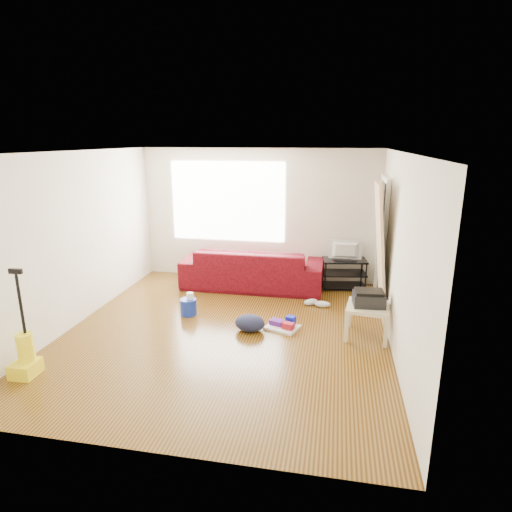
% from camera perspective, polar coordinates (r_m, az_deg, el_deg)
% --- Properties ---
extents(room, '(4.51, 5.01, 2.51)m').
position_cam_1_polar(room, '(5.92, -3.09, 1.60)').
color(room, '#402409').
rests_on(room, ground).
extents(sofa, '(2.55, 1.00, 0.75)m').
position_cam_1_polar(sofa, '(7.98, -0.43, -4.10)').
color(sofa, black).
rests_on(sofa, ground).
extents(tv_stand, '(0.84, 0.56, 0.54)m').
position_cam_1_polar(tv_stand, '(8.02, 11.64, -2.24)').
color(tv_stand, black).
rests_on(tv_stand, ground).
extents(tv, '(0.59, 0.08, 0.34)m').
position_cam_1_polar(tv, '(7.90, 11.81, 0.74)').
color(tv, black).
rests_on(tv, tv_stand).
extents(side_table, '(0.63, 0.63, 0.46)m').
position_cam_1_polar(side_table, '(6.10, 14.70, -7.04)').
color(side_table, beige).
rests_on(side_table, ground).
extents(printer, '(0.44, 0.35, 0.22)m').
position_cam_1_polar(printer, '(6.04, 14.81, -5.47)').
color(printer, black).
rests_on(printer, side_table).
extents(bucket, '(0.32, 0.32, 0.25)m').
position_cam_1_polar(bucket, '(6.85, -8.95, -7.69)').
color(bucket, '#142BA3').
rests_on(bucket, ground).
extents(toilet_paper, '(0.11, 0.11, 0.10)m').
position_cam_1_polar(toilet_paper, '(6.79, -8.75, -6.28)').
color(toilet_paper, white).
rests_on(toilet_paper, bucket).
extents(cleaning_tray, '(0.54, 0.49, 0.16)m').
position_cam_1_polar(cleaning_tray, '(6.30, 3.69, -9.16)').
color(cleaning_tray, silver).
rests_on(cleaning_tray, ground).
extents(backpack, '(0.46, 0.38, 0.24)m').
position_cam_1_polar(backpack, '(6.23, -0.81, -9.91)').
color(backpack, '#131834').
rests_on(backpack, ground).
extents(sneakers, '(0.46, 0.24, 0.11)m').
position_cam_1_polar(sneakers, '(7.13, 8.07, -6.24)').
color(sneakers, silver).
rests_on(sneakers, ground).
extents(vacuum, '(0.28, 0.32, 1.27)m').
position_cam_1_polar(vacuum, '(5.73, -28.41, -11.64)').
color(vacuum, yellow).
rests_on(vacuum, ground).
extents(door_panel, '(0.26, 0.83, 2.06)m').
position_cam_1_polar(door_panel, '(6.93, 15.61, -7.80)').
color(door_panel, tan).
rests_on(door_panel, ground).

